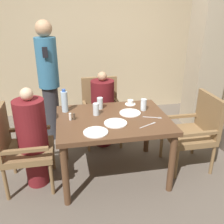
{
  "coord_description": "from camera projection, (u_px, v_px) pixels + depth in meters",
  "views": [
    {
      "loc": [
        -0.49,
        -2.47,
        1.89
      ],
      "look_at": [
        0.0,
        0.05,
        0.8
      ],
      "focal_mm": 40.0,
      "sensor_mm": 36.0,
      "label": 1
    }
  ],
  "objects": [
    {
      "name": "ground_plane",
      "position": [
        113.0,
        173.0,
        3.06
      ],
      "size": [
        16.0,
        16.0,
        0.0
      ],
      "primitive_type": "plane",
      "color": "#60564C"
    },
    {
      "name": "wall_back",
      "position": [
        90.0,
        36.0,
        4.4
      ],
      "size": [
        8.0,
        0.06,
        2.8
      ],
      "color": "tan",
      "rests_on": "ground_plane"
    },
    {
      "name": "pillar_stone",
      "position": [
        209.0,
        44.0,
        3.79
      ],
      "size": [
        0.46,
        0.46,
        2.7
      ],
      "color": "tan",
      "rests_on": "ground_plane"
    },
    {
      "name": "dining_table",
      "position": [
        113.0,
        125.0,
        2.81
      ],
      "size": [
        1.23,
        0.95,
        0.75
      ],
      "color": "brown",
      "rests_on": "ground_plane"
    },
    {
      "name": "chair_left_side",
      "position": [
        20.0,
        145.0,
        2.68
      ],
      "size": [
        0.53,
        0.53,
        0.93
      ],
      "color": "brown",
      "rests_on": "ground_plane"
    },
    {
      "name": "diner_in_left_chair",
      "position": [
        33.0,
        137.0,
        2.68
      ],
      "size": [
        0.32,
        0.32,
        1.15
      ],
      "color": "maroon",
      "rests_on": "ground_plane"
    },
    {
      "name": "chair_far_side",
      "position": [
        101.0,
        108.0,
        3.66
      ],
      "size": [
        0.53,
        0.53,
        0.93
      ],
      "color": "brown",
      "rests_on": "ground_plane"
    },
    {
      "name": "diner_in_far_chair",
      "position": [
        103.0,
        109.0,
        3.51
      ],
      "size": [
        0.32,
        0.32,
        1.09
      ],
      "color": "#5B1419",
      "rests_on": "ground_plane"
    },
    {
      "name": "chair_right_side",
      "position": [
        195.0,
        129.0,
        3.04
      ],
      "size": [
        0.53,
        0.53,
        0.93
      ],
      "color": "brown",
      "rests_on": "ground_plane"
    },
    {
      "name": "standing_host",
      "position": [
        49.0,
        79.0,
        3.56
      ],
      "size": [
        0.29,
        0.33,
        1.73
      ],
      "color": "#2D2D33",
      "rests_on": "ground_plane"
    },
    {
      "name": "plate_main_left",
      "position": [
        130.0,
        113.0,
        2.88
      ],
      "size": [
        0.25,
        0.25,
        0.01
      ],
      "color": "white",
      "rests_on": "dining_table"
    },
    {
      "name": "plate_main_right",
      "position": [
        96.0,
        132.0,
        2.44
      ],
      "size": [
        0.25,
        0.25,
        0.01
      ],
      "color": "white",
      "rests_on": "dining_table"
    },
    {
      "name": "plate_dessert_center",
      "position": [
        115.0,
        123.0,
        2.63
      ],
      "size": [
        0.25,
        0.25,
        0.01
      ],
      "color": "white",
      "rests_on": "dining_table"
    },
    {
      "name": "teacup_with_saucer",
      "position": [
        130.0,
        103.0,
        3.13
      ],
      "size": [
        0.13,
        0.13,
        0.06
      ],
      "color": "white",
      "rests_on": "dining_table"
    },
    {
      "name": "water_bottle",
      "position": [
        65.0,
        101.0,
        2.89
      ],
      "size": [
        0.07,
        0.07,
        0.27
      ],
      "color": "silver",
      "rests_on": "dining_table"
    },
    {
      "name": "glass_tall_near",
      "position": [
        96.0,
        109.0,
        2.82
      ],
      "size": [
        0.07,
        0.07,
        0.14
      ],
      "color": "silver",
      "rests_on": "dining_table"
    },
    {
      "name": "glass_tall_mid",
      "position": [
        144.0,
        105.0,
        2.95
      ],
      "size": [
        0.07,
        0.07,
        0.14
      ],
      "color": "silver",
      "rests_on": "dining_table"
    },
    {
      "name": "glass_tall_far",
      "position": [
        100.0,
        103.0,
        2.99
      ],
      "size": [
        0.07,
        0.07,
        0.14
      ],
      "color": "silver",
      "rests_on": "dining_table"
    },
    {
      "name": "salt_shaker",
      "position": [
        70.0,
        117.0,
        2.7
      ],
      "size": [
        0.03,
        0.03,
        0.08
      ],
      "color": "white",
      "rests_on": "dining_table"
    },
    {
      "name": "pepper_shaker",
      "position": [
        74.0,
        117.0,
        2.71
      ],
      "size": [
        0.03,
        0.03,
        0.07
      ],
      "color": "#4C3D2D",
      "rests_on": "dining_table"
    },
    {
      "name": "fork_beside_plate",
      "position": [
        154.0,
        117.0,
        2.77
      ],
      "size": [
        0.2,
        0.08,
        0.0
      ],
      "color": "silver",
      "rests_on": "dining_table"
    },
    {
      "name": "knife_beside_plate",
      "position": [
        149.0,
        125.0,
        2.6
      ],
      "size": [
        0.2,
        0.11,
        0.0
      ],
      "color": "silver",
      "rests_on": "dining_table"
    }
  ]
}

